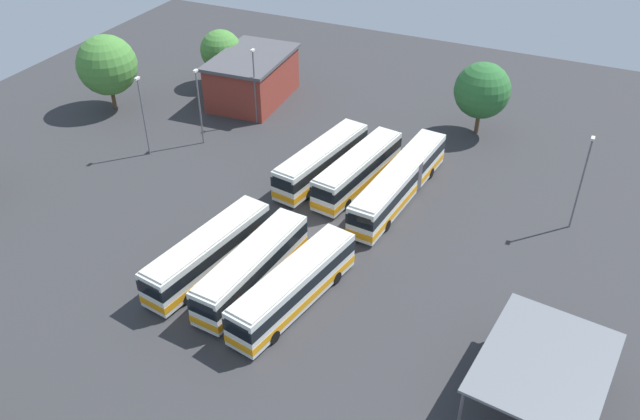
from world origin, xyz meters
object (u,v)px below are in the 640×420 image
object	(u,v)px
bus_row0_slot1	(358,169)
bus_row0_slot2	(400,182)
bus_row1_slot0	(209,252)
lamp_post_near_entrance	(199,104)
lamp_post_far_corner	(255,84)
tree_northwest	(482,90)
bus_row1_slot2	(294,286)
tree_west_edge	(221,51)
depot_building	(253,78)
lamp_post_by_building	(143,113)
tree_north_edge	(107,65)
maintenance_shelter	(546,363)
bus_row1_slot1	(252,267)
bus_row0_slot0	(322,160)
lamp_post_mid_lot	(582,180)

from	to	relation	value
bus_row0_slot1	bus_row0_slot2	bearing A→B (deg)	84.61
bus_row0_slot2	bus_row1_slot0	size ratio (longest dim) A/B	1.28
lamp_post_near_entrance	bus_row0_slot2	bearing A→B (deg)	86.57
bus_row0_slot2	lamp_post_far_corner	world-z (taller)	lamp_post_far_corner
bus_row0_slot2	tree_northwest	size ratio (longest dim) A/B	2.05
bus_row1_slot2	tree_west_edge	world-z (taller)	tree_west_edge
depot_building	lamp_post_by_building	bearing A→B (deg)	-11.61
depot_building	tree_north_edge	world-z (taller)	tree_north_edge
maintenance_shelter	tree_west_edge	world-z (taller)	tree_west_edge
bus_row1_slot0	tree_north_edge	distance (m)	32.51
depot_building	lamp_post_near_entrance	world-z (taller)	lamp_post_near_entrance
tree_north_edge	bus_row1_slot2	bearing A→B (deg)	58.37
lamp_post_near_entrance	lamp_post_by_building	world-z (taller)	lamp_post_by_building
bus_row1_slot1	bus_row1_slot0	bearing A→B (deg)	-92.59
maintenance_shelter	lamp_post_by_building	size ratio (longest dim) A/B	1.26
bus_row1_slot0	tree_north_edge	xyz separation A→B (m)	(-19.77, -25.58, 3.40)
lamp_post_far_corner	tree_northwest	size ratio (longest dim) A/B	1.08
bus_row0_slot0	tree_northwest	bearing A→B (deg)	143.09
bus_row1_slot1	bus_row1_slot2	world-z (taller)	same
bus_row0_slot0	lamp_post_far_corner	distance (m)	13.53
bus_row0_slot1	maintenance_shelter	world-z (taller)	maintenance_shelter
bus_row0_slot0	bus_row0_slot2	size ratio (longest dim) A/B	0.79
maintenance_shelter	lamp_post_far_corner	bearing A→B (deg)	-126.70
bus_row1_slot1	depot_building	xyz separation A→B (m)	(-28.67, -16.29, 0.91)
lamp_post_mid_lot	bus_row1_slot2	bearing A→B (deg)	-42.51
depot_building	lamp_post_by_building	size ratio (longest dim) A/B	1.41
bus_row1_slot0	tree_west_edge	size ratio (longest dim) A/B	1.85
depot_building	tree_north_edge	xyz separation A→B (m)	(8.72, -13.25, 2.49)
bus_row1_slot1	tree_north_edge	size ratio (longest dim) A/B	1.42
bus_row1_slot2	bus_row0_slot1	bearing A→B (deg)	-173.59
bus_row1_slot1	lamp_post_near_entrance	distance (m)	23.60
lamp_post_near_entrance	tree_north_edge	world-z (taller)	tree_north_edge
lamp_post_mid_lot	bus_row0_slot1	bearing A→B (deg)	-85.03
lamp_post_near_entrance	depot_building	bearing A→B (deg)	-177.66
bus_row0_slot2	bus_row1_slot0	bearing A→B (deg)	-32.40
bus_row1_slot2	lamp_post_near_entrance	bearing A→B (deg)	-132.35
bus_row1_slot2	bus_row0_slot0	bearing A→B (deg)	-161.70
depot_building	tree_west_edge	size ratio (longest dim) A/B	1.72
bus_row0_slot0	tree_northwest	xyz separation A→B (m)	(-14.98, 11.25, 3.11)
depot_building	bus_row1_slot2	bearing A→B (deg)	34.47
lamp_post_near_entrance	tree_northwest	world-z (taller)	lamp_post_near_entrance
tree_west_edge	tree_northwest	size ratio (longest dim) A/B	0.87
bus_row1_slot1	bus_row0_slot0	bearing A→B (deg)	-173.59
depot_building	lamp_post_mid_lot	size ratio (longest dim) A/B	1.34
bus_row0_slot2	lamp_post_near_entrance	distance (m)	22.10
bus_row0_slot2	lamp_post_mid_lot	bearing A→B (deg)	97.88
bus_row0_slot1	lamp_post_by_building	size ratio (longest dim) A/B	1.51
depot_building	maintenance_shelter	bearing A→B (deg)	50.81
tree_northwest	tree_north_edge	size ratio (longest dim) A/B	0.92
bus_row0_slot1	tree_west_edge	distance (m)	27.83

